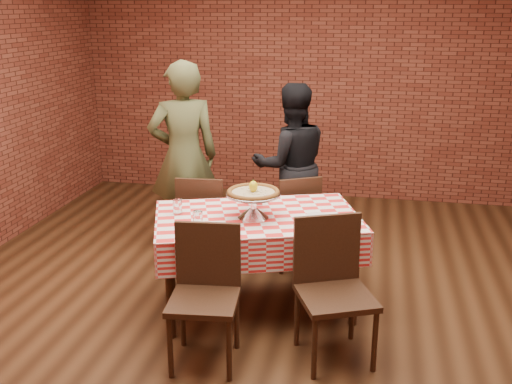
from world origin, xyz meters
TOP-DOWN VIEW (x-y plane):
  - ground at (0.00, 0.00)m, footprint 6.00×6.00m
  - back_wall at (0.00, 3.00)m, footprint 5.50×0.00m
  - table at (-0.04, 0.03)m, footprint 1.70×1.33m
  - tablecloth at (-0.04, 0.03)m, footprint 1.75×1.38m
  - pizza_stand at (-0.06, -0.00)m, footprint 0.57×0.57m
  - pizza at (-0.06, -0.00)m, footprint 0.53×0.53m
  - lemon at (-0.06, -0.00)m, footprint 0.09×0.09m
  - water_glass_left at (-0.41, -0.26)m, footprint 0.09×0.09m
  - water_glass_right at (-0.63, -0.05)m, footprint 0.09×0.09m
  - side_plate at (0.40, 0.09)m, footprint 0.22×0.22m
  - sweetener_packet_a at (0.60, 0.09)m, footprint 0.06×0.05m
  - sweetener_packet_b at (0.56, 0.13)m, footprint 0.05×0.04m
  - condiment_caddy at (-0.11, 0.30)m, footprint 0.13×0.12m
  - chair_near_left at (-0.22, -0.78)m, footprint 0.48×0.48m
  - chair_near_right at (0.60, -0.56)m, footprint 0.61×0.61m
  - chair_far_left at (-0.64, 0.66)m, footprint 0.44×0.44m
  - chair_far_right at (0.12, 0.88)m, footprint 0.52×0.52m
  - diner_olive at (-0.96, 1.10)m, footprint 0.78×0.67m
  - diner_black at (0.01, 1.43)m, footprint 0.93×0.84m

SIDE VIEW (x-z plane):
  - ground at x=0.00m, z-range 0.00..0.00m
  - table at x=-0.04m, z-range 0.00..0.75m
  - chair_far_right at x=0.12m, z-range 0.00..0.86m
  - chair_far_left at x=-0.64m, z-range 0.00..0.88m
  - chair_near_left at x=-0.22m, z-range 0.00..0.91m
  - chair_near_right at x=0.60m, z-range 0.00..0.94m
  - tablecloth at x=-0.04m, z-range 0.50..0.76m
  - sweetener_packet_a at x=0.60m, z-range 0.76..0.76m
  - sweetener_packet_b at x=0.56m, z-range 0.76..0.76m
  - side_plate at x=0.40m, z-range 0.76..0.77m
  - diner_black at x=0.01m, z-range 0.00..1.58m
  - water_glass_left at x=-0.41m, z-range 0.76..0.87m
  - water_glass_right at x=-0.63m, z-range 0.76..0.87m
  - condiment_caddy at x=-0.11m, z-range 0.76..0.91m
  - pizza_stand at x=-0.06m, z-range 0.76..0.94m
  - diner_olive at x=-0.96m, z-range 0.00..1.80m
  - pizza at x=-0.06m, z-range 0.93..0.96m
  - lemon at x=-0.06m, z-range 0.95..1.04m
  - back_wall at x=0.00m, z-range -1.30..4.20m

